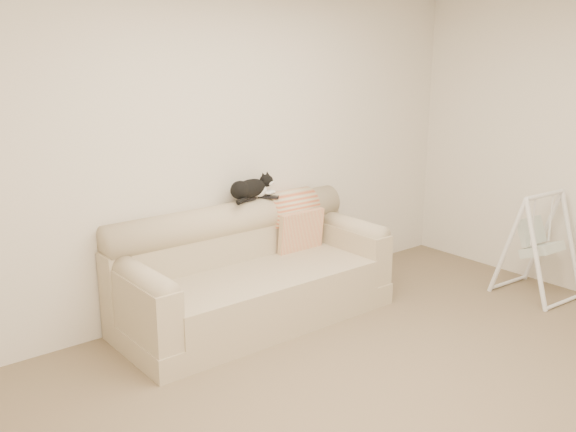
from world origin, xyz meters
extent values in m
plane|color=brown|center=(0.00, 0.00, 0.00)|extent=(5.00, 5.00, 0.00)
cube|color=beige|center=(0.00, 2.00, 1.30)|extent=(5.00, 0.04, 2.60)
cube|color=#BDAC8E|center=(-0.09, 1.53, 0.09)|extent=(2.20, 0.90, 0.18)
cube|color=#BDAC8E|center=(-0.09, 1.42, 0.30)|extent=(1.80, 0.68, 0.24)
cube|color=#BDAC8E|center=(-0.09, 1.87, 0.43)|extent=(2.20, 0.22, 0.50)
cylinder|color=#BDAC8E|center=(-0.09, 1.87, 0.76)|extent=(2.16, 0.28, 0.28)
cube|color=#BDAC8E|center=(-1.08, 1.53, 0.39)|extent=(0.20, 0.88, 0.42)
cylinder|color=#BDAC8E|center=(-1.08, 1.53, 0.60)|extent=(0.18, 0.84, 0.18)
cube|color=#BDAC8E|center=(0.90, 1.53, 0.39)|extent=(0.20, 0.88, 0.42)
cylinder|color=#BDAC8E|center=(0.90, 1.53, 0.60)|extent=(0.18, 0.84, 0.18)
cube|color=black|center=(0.05, 1.85, 0.91)|extent=(0.19, 0.07, 0.02)
cube|color=gray|center=(0.05, 1.85, 0.92)|extent=(0.10, 0.05, 0.01)
cube|color=black|center=(0.26, 1.82, 0.91)|extent=(0.15, 0.16, 0.02)
ellipsoid|color=black|center=(0.10, 1.86, 0.99)|extent=(0.39, 0.27, 0.15)
ellipsoid|color=black|center=(-0.02, 1.83, 1.00)|extent=(0.20, 0.19, 0.15)
ellipsoid|color=white|center=(0.20, 1.86, 0.96)|extent=(0.16, 0.13, 0.10)
ellipsoid|color=black|center=(0.28, 1.88, 1.03)|extent=(0.14, 0.14, 0.10)
ellipsoid|color=white|center=(0.30, 1.84, 1.02)|extent=(0.07, 0.06, 0.04)
sphere|color=#BF7272|center=(0.30, 1.82, 1.02)|extent=(0.01, 0.01, 0.01)
cone|color=black|center=(0.25, 1.88, 1.09)|extent=(0.06, 0.07, 0.05)
cone|color=black|center=(0.30, 1.90, 1.09)|extent=(0.04, 0.05, 0.05)
sphere|color=olive|center=(0.27, 1.83, 1.04)|extent=(0.02, 0.02, 0.02)
sphere|color=olive|center=(0.31, 1.84, 1.04)|extent=(0.02, 0.02, 0.02)
ellipsoid|color=white|center=(0.27, 1.85, 0.94)|extent=(0.09, 0.10, 0.03)
ellipsoid|color=white|center=(0.32, 1.86, 0.94)|extent=(0.09, 0.10, 0.03)
cylinder|color=black|center=(-0.05, 1.76, 0.94)|extent=(0.18, 0.14, 0.03)
cylinder|color=#DC693F|center=(0.51, 1.87, 0.76)|extent=(0.45, 0.33, 0.33)
cube|color=#DC693F|center=(0.51, 1.70, 0.56)|extent=(0.45, 0.09, 0.42)
cylinder|color=white|center=(1.88, 0.31, 0.45)|extent=(0.06, 0.32, 0.91)
cylinder|color=white|center=(1.90, 0.59, 0.45)|extent=(0.06, 0.32, 0.91)
cylinder|color=white|center=(2.40, 0.28, 0.45)|extent=(0.06, 0.32, 0.91)
cylinder|color=white|center=(2.42, 0.56, 0.45)|extent=(0.06, 0.32, 0.91)
cylinder|color=white|center=(2.15, 0.44, 0.90)|extent=(0.52, 0.07, 0.04)
cylinder|color=white|center=(2.13, 0.16, 0.02)|extent=(0.52, 0.06, 0.03)
cylinder|color=white|center=(2.17, 0.72, 0.02)|extent=(0.52, 0.06, 0.03)
cube|color=white|center=(2.15, 0.41, 0.42)|extent=(0.31, 0.29, 0.17)
cube|color=white|center=(2.15, 0.53, 0.56)|extent=(0.31, 0.15, 0.24)
cylinder|color=white|center=(2.02, 0.44, 0.68)|extent=(0.02, 0.02, 0.43)
cylinder|color=white|center=(2.28, 0.43, 0.68)|extent=(0.02, 0.02, 0.43)
camera|label=1|loc=(-2.87, -2.32, 2.13)|focal=40.00mm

